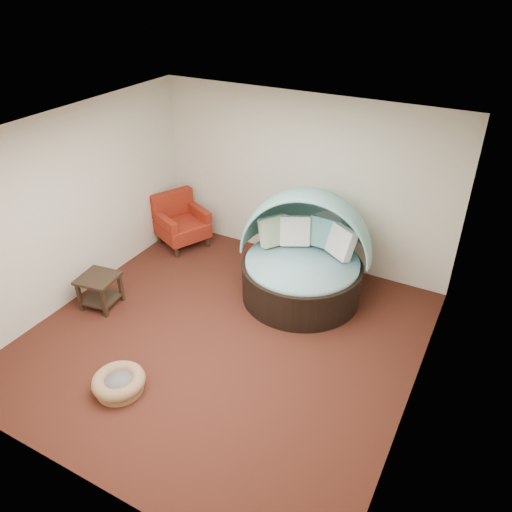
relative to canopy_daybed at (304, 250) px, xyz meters
The scene contains 10 objects.
floor 1.76m from the canopy_daybed, 108.48° to the right, with size 5.00×5.00×0.00m, color #441C13.
wall_back 1.28m from the canopy_daybed, 116.84° to the left, with size 5.00×5.00×0.00m, color beige.
wall_front 4.09m from the canopy_daybed, 97.16° to the right, with size 5.00×5.00×0.00m, color beige.
wall_left 3.42m from the canopy_daybed, 153.37° to the right, with size 5.00×5.00×0.00m, color beige.
wall_right 2.58m from the canopy_daybed, 37.02° to the right, with size 5.00×5.00×0.00m, color beige.
ceiling 2.58m from the canopy_daybed, 108.48° to the right, with size 5.00×5.00×0.00m, color white.
canopy_daybed is the anchor object (origin of this frame).
pet_basket 3.18m from the canopy_daybed, 110.86° to the right, with size 0.80×0.80×0.22m.
red_armchair 2.61m from the canopy_daybed, behind, with size 1.06×1.06×0.93m.
side_table 3.07m from the canopy_daybed, 145.36° to the right, with size 0.60×0.60×0.51m.
Camera 1 is at (2.90, -4.43, 4.50)m, focal length 35.00 mm.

